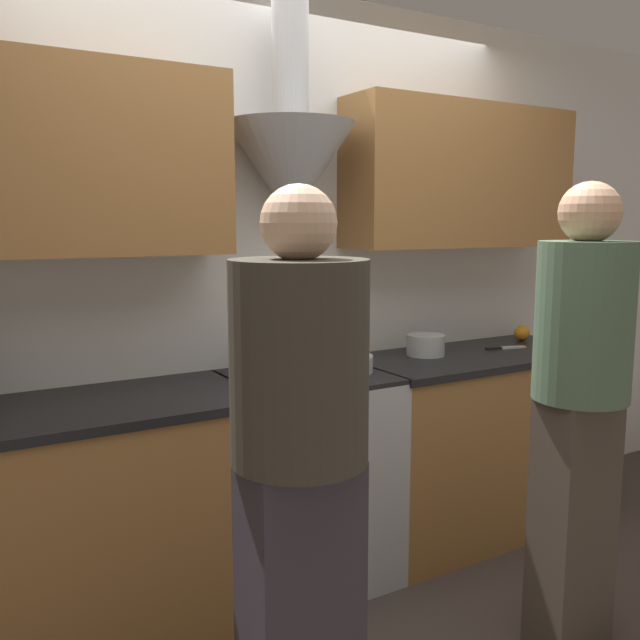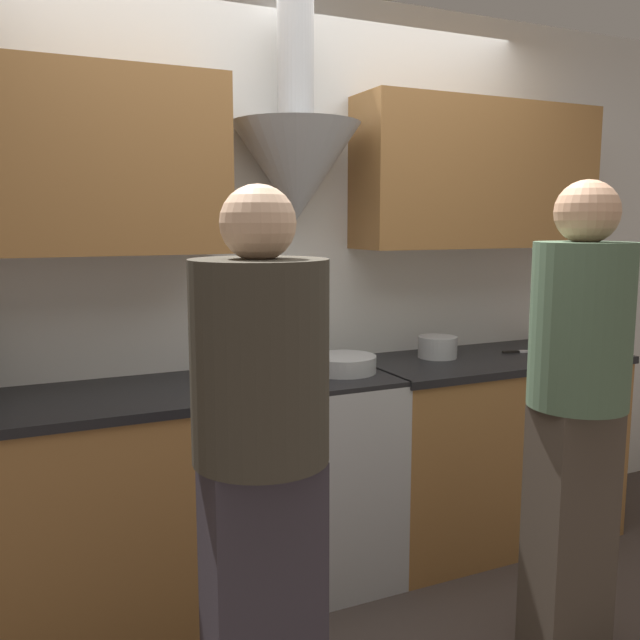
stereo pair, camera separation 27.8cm
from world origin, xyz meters
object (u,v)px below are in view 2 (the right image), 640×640
(stove_range, at_px, (310,476))
(stock_pot, at_px, (276,357))
(person_foreground_left, at_px, (261,469))
(orange_fruit, at_px, (545,336))
(mixing_bowl, at_px, (343,364))
(person_foreground_right, at_px, (576,405))
(saucepan, at_px, (438,347))

(stove_range, xyz_separation_m, stock_pot, (-0.15, 0.03, 0.54))
(person_foreground_left, bearing_deg, stove_range, 59.37)
(orange_fruit, bearing_deg, stock_pot, -176.02)
(stove_range, bearing_deg, mixing_bowl, -8.55)
(person_foreground_left, xyz_separation_m, person_foreground_right, (1.16, 0.04, 0.03))
(mixing_bowl, relative_size, person_foreground_right, 0.17)
(mixing_bowl, relative_size, person_foreground_left, 0.17)
(stock_pot, bearing_deg, stove_range, -10.02)
(stove_range, distance_m, person_foreground_right, 1.20)
(orange_fruit, height_order, saucepan, saucepan)
(stove_range, height_order, stock_pot, stock_pot)
(stove_range, distance_m, orange_fruit, 1.53)
(stock_pot, relative_size, person_foreground_right, 0.14)
(person_foreground_left, bearing_deg, mixing_bowl, 52.64)
(mixing_bowl, distance_m, person_foreground_right, 1.00)
(stove_range, height_order, mixing_bowl, mixing_bowl)
(stove_range, height_order, person_foreground_right, person_foreground_right)
(stove_range, xyz_separation_m, person_foreground_right, (0.60, -0.92, 0.49))
(orange_fruit, relative_size, saucepan, 0.46)
(mixing_bowl, xyz_separation_m, saucepan, (0.56, 0.10, 0.01))
(orange_fruit, xyz_separation_m, person_foreground_left, (-2.00, -1.10, -0.05))
(orange_fruit, relative_size, person_foreground_left, 0.05)
(stove_range, bearing_deg, saucepan, 6.39)
(stock_pot, xyz_separation_m, orange_fruit, (1.58, 0.11, -0.04))
(orange_fruit, height_order, person_foreground_left, person_foreground_left)
(stove_range, distance_m, person_foreground_left, 1.20)
(stock_pot, height_order, person_foreground_right, person_foreground_right)
(person_foreground_right, bearing_deg, mixing_bowl, 116.54)
(person_foreground_left, bearing_deg, saucepan, 39.13)
(orange_fruit, bearing_deg, person_foreground_left, -151.32)
(saucepan, xyz_separation_m, person_foreground_right, (-0.11, -1.00, -0.02))
(stove_range, relative_size, person_foreground_right, 0.54)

